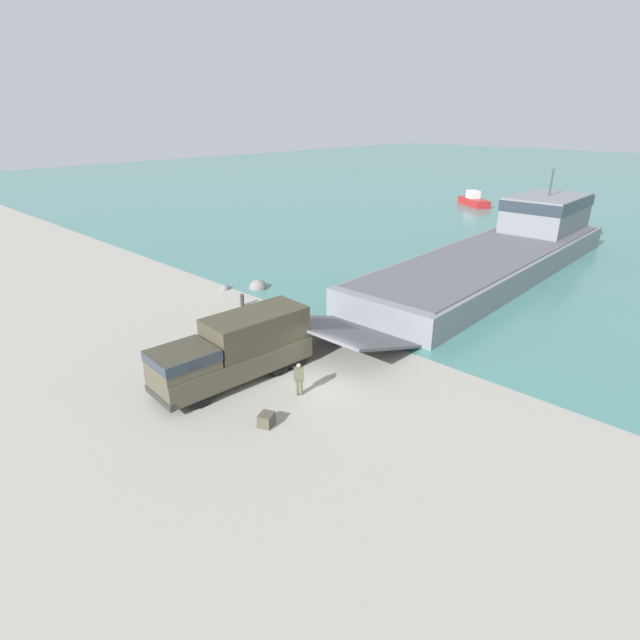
% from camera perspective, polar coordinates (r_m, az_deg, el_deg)
% --- Properties ---
extents(ground_plane, '(240.00, 240.00, 0.00)m').
position_cam_1_polar(ground_plane, '(24.69, 0.88, -6.85)').
color(ground_plane, '#9E998E').
extents(landing_craft, '(8.27, 37.46, 7.52)m').
position_cam_1_polar(landing_craft, '(45.39, 20.76, 7.91)').
color(landing_craft, gray).
rests_on(landing_craft, ground_plane).
extents(military_truck, '(3.06, 8.16, 3.17)m').
position_cam_1_polar(military_truck, '(24.37, -9.66, -3.31)').
color(military_truck, '#4C4738').
rests_on(military_truck, ground_plane).
extents(soldier_on_ramp, '(0.46, 0.49, 1.64)m').
position_cam_1_polar(soldier_on_ramp, '(23.01, -2.42, -6.54)').
color(soldier_on_ramp, '#566042').
rests_on(soldier_on_ramp, ground_plane).
extents(moored_boat_a, '(5.90, 4.81, 2.08)m').
position_cam_1_polar(moored_boat_a, '(76.06, 17.16, 12.90)').
color(moored_boat_a, '#B22323').
rests_on(moored_boat_a, ground_plane).
extents(mooring_bollard, '(0.30, 0.30, 0.87)m').
position_cam_1_polar(mooring_bollard, '(34.25, -8.90, 2.36)').
color(mooring_bollard, '#333338').
rests_on(mooring_bollard, ground_plane).
extents(cargo_crate, '(0.77, 0.83, 0.55)m').
position_cam_1_polar(cargo_crate, '(21.36, -6.15, -11.26)').
color(cargo_crate, '#4C4738').
rests_on(cargo_crate, ground_plane).
extents(shoreline_rock_a, '(1.35, 1.35, 1.35)m').
position_cam_1_polar(shoreline_rock_a, '(37.77, -7.08, 3.63)').
color(shoreline_rock_a, gray).
rests_on(shoreline_rock_a, ground_plane).
extents(shoreline_rock_b, '(1.08, 1.08, 1.08)m').
position_cam_1_polar(shoreline_rock_b, '(33.46, -5.63, 1.18)').
color(shoreline_rock_b, '#66605B').
rests_on(shoreline_rock_b, ground_plane).
extents(shoreline_rock_c, '(0.76, 0.76, 0.76)m').
position_cam_1_polar(shoreline_rock_c, '(37.94, -10.83, 3.48)').
color(shoreline_rock_c, gray).
rests_on(shoreline_rock_c, ground_plane).
extents(shoreline_rock_d, '(0.74, 0.74, 0.74)m').
position_cam_1_polar(shoreline_rock_d, '(33.44, -3.76, 1.23)').
color(shoreline_rock_d, gray).
rests_on(shoreline_rock_d, ground_plane).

